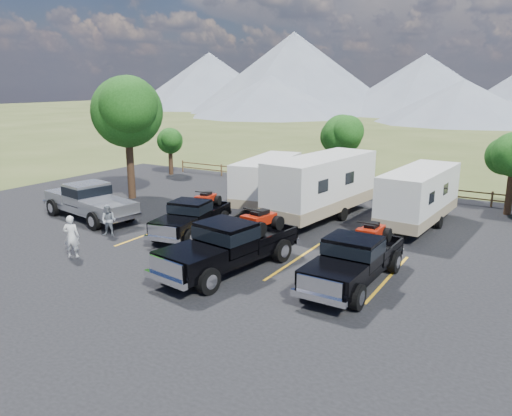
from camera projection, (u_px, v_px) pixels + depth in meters
The scene contains 17 objects.
ground at pixel (202, 282), 19.02m from camera, with size 320.00×320.00×0.00m, color #3D4D21.
asphalt_lot at pixel (244, 259), 21.50m from camera, with size 44.00×34.00×0.04m, color black.
stall_lines at pixel (256, 251), 22.33m from camera, with size 12.12×5.50×0.01m.
tree_big_nw at pixel (127, 112), 31.42m from camera, with size 5.54×5.18×7.84m.
tree_north at pixel (342, 135), 34.89m from camera, with size 3.46×3.24×5.25m.
tree_nw_small at pixel (170, 141), 40.48m from camera, with size 2.59×2.43×3.85m.
rail_fence at pixel (394, 187), 33.23m from camera, with size 36.12×0.12×1.00m.
mountain_range at pixel (467, 80), 108.93m from camera, with size 209.00×71.00×20.00m.
rig_left at pixel (192, 215), 24.87m from camera, with size 2.74×5.92×1.90m.
rig_center at pixel (231, 244), 19.97m from camera, with size 3.18×7.01×2.26m.
rig_right at pixel (355, 258), 18.61m from camera, with size 2.31×6.26×2.07m.
trailer_left at pixel (267, 181), 30.43m from camera, with size 3.12×8.42×2.91m.
trailer_center at pixel (321, 186), 27.36m from camera, with size 3.55×10.04×3.47m.
trailer_right at pixel (419, 197), 25.86m from camera, with size 2.75×8.77×3.04m.
pickup_silver at pixel (89, 201), 27.41m from camera, with size 6.95×3.29×2.00m.
person_a at pixel (71, 236), 21.41m from camera, with size 0.68×0.45×1.87m, color silver.
person_b at pixel (109, 221), 24.42m from camera, with size 0.76×0.59×1.57m, color gray.
Camera 1 is at (10.92, -14.14, 7.40)m, focal length 35.00 mm.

